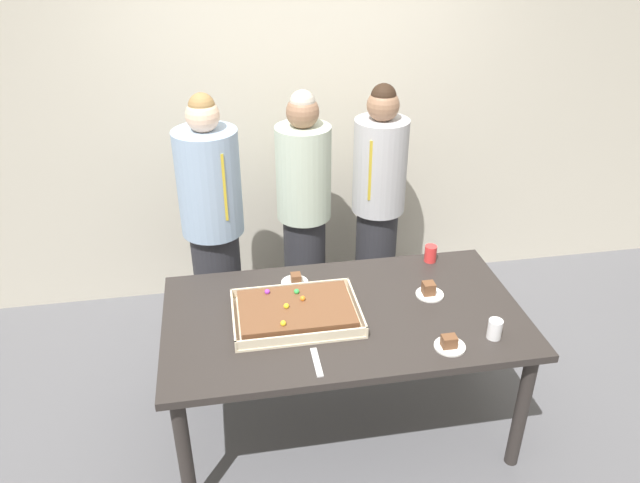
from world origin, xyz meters
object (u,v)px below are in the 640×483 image
object	(u,v)px
sheet_cake	(296,312)
drink_cup_nearest	(495,329)
plated_slice_near_left	(429,291)
person_serving_front	(304,212)
plated_slice_near_right	(295,281)
person_striped_tie_right	(378,202)
drink_cup_middle	(431,254)
cake_server_utensil	(317,362)
person_green_shirt_behind	(213,229)
plated_slice_far_left	(449,344)
party_table	(344,326)

from	to	relation	value
sheet_cake	drink_cup_nearest	size ratio (longest dim) A/B	6.42
plated_slice_near_left	person_serving_front	distance (m)	1.09
sheet_cake	plated_slice_near_right	bearing A→B (deg)	82.86
person_striped_tie_right	plated_slice_near_right	bearing A→B (deg)	-7.68
plated_slice_near_left	drink_cup_middle	size ratio (longest dim) A/B	1.50
plated_slice_near_right	cake_server_utensil	distance (m)	0.68
drink_cup_middle	drink_cup_nearest	bearing A→B (deg)	-84.61
drink_cup_nearest	person_green_shirt_behind	size ratio (longest dim) A/B	0.06
plated_slice_far_left	person_green_shirt_behind	xyz separation A→B (m)	(-1.07, 1.20, 0.09)
plated_slice_near_right	cake_server_utensil	xyz separation A→B (m)	(0.01, -0.68, -0.01)
party_table	sheet_cake	distance (m)	0.28
party_table	plated_slice_far_left	xyz separation A→B (m)	(0.44, -0.36, 0.10)
person_serving_front	plated_slice_near_right	bearing A→B (deg)	-1.64
plated_slice_near_left	drink_cup_nearest	size ratio (longest dim) A/B	1.50
sheet_cake	drink_cup_nearest	world-z (taller)	drink_cup_nearest
party_table	person_serving_front	bearing A→B (deg)	92.89
cake_server_utensil	person_serving_front	bearing A→B (deg)	83.76
drink_cup_nearest	drink_cup_middle	size ratio (longest dim) A/B	1.00
person_green_shirt_behind	sheet_cake	bearing A→B (deg)	-0.01
sheet_cake	plated_slice_near_left	xyz separation A→B (m)	(0.73, 0.08, -0.01)
person_serving_front	party_table	bearing A→B (deg)	13.76
cake_server_utensil	person_green_shirt_behind	world-z (taller)	person_green_shirt_behind
sheet_cake	plated_slice_near_right	size ratio (longest dim) A/B	4.28
plated_slice_near_left	plated_slice_far_left	bearing A→B (deg)	-96.29
sheet_cake	plated_slice_near_left	bearing A→B (deg)	6.04
sheet_cake	person_serving_front	xyz separation A→B (m)	(0.20, 1.02, 0.04)
drink_cup_middle	person_green_shirt_behind	xyz separation A→B (m)	(-1.25, 0.42, 0.06)
drink_cup_nearest	person_green_shirt_behind	xyz separation A→B (m)	(-1.32, 1.16, 0.06)
plated_slice_far_left	person_striped_tie_right	bearing A→B (deg)	88.76
sheet_cake	plated_slice_far_left	size ratio (longest dim) A/B	4.28
drink_cup_nearest	drink_cup_middle	world-z (taller)	same
plated_slice_near_right	drink_cup_middle	distance (m)	0.82
plated_slice_near_left	person_green_shirt_behind	xyz separation A→B (m)	(-1.12, 0.76, 0.08)
drink_cup_middle	person_striped_tie_right	world-z (taller)	person_striped_tie_right
sheet_cake	cake_server_utensil	xyz separation A→B (m)	(0.05, -0.36, -0.03)
plated_slice_near_right	person_striped_tie_right	bearing A→B (deg)	49.30
plated_slice_far_left	cake_server_utensil	distance (m)	0.64
person_serving_front	cake_server_utensil	bearing A→B (deg)	4.63
cake_server_utensil	person_striped_tie_right	bearing A→B (deg)	65.39
sheet_cake	plated_slice_near_left	world-z (taller)	sheet_cake
person_green_shirt_behind	cake_server_utensil	bearing A→B (deg)	-5.09
drink_cup_middle	plated_slice_near_right	bearing A→B (deg)	-172.71
drink_cup_middle	person_green_shirt_behind	bearing A→B (deg)	161.48
drink_cup_middle	person_striped_tie_right	xyz separation A→B (m)	(-0.14, 0.68, 0.03)
drink_cup_nearest	plated_slice_near_left	bearing A→B (deg)	115.57
plated_slice_far_left	sheet_cake	bearing A→B (deg)	152.06
drink_cup_nearest	person_striped_tie_right	bearing A→B (deg)	98.37
plated_slice_near_right	person_serving_front	bearing A→B (deg)	77.49
drink_cup_nearest	person_striped_tie_right	xyz separation A→B (m)	(-0.21, 1.43, 0.03)
plated_slice_near_left	plated_slice_far_left	world-z (taller)	plated_slice_near_left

